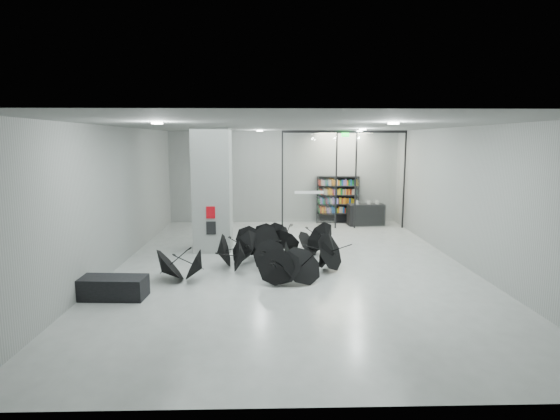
{
  "coord_description": "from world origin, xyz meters",
  "views": [
    {
      "loc": [
        -0.66,
        -12.57,
        3.62
      ],
      "look_at": [
        -0.3,
        1.5,
        1.4
      ],
      "focal_mm": 28.58,
      "sensor_mm": 36.0,
      "label": 1
    }
  ],
  "objects_px": {
    "bench": "(112,288)",
    "bookshelf": "(338,199)",
    "column": "(213,190)",
    "shop_counter": "(366,215)",
    "umbrella_cluster": "(273,255)"
  },
  "relations": [
    {
      "from": "umbrella_cluster",
      "to": "bookshelf",
      "type": "bearing_deg",
      "value": 66.5
    },
    {
      "from": "bench",
      "to": "bookshelf",
      "type": "relative_size",
      "value": 0.76
    },
    {
      "from": "bench",
      "to": "column",
      "type": "bearing_deg",
      "value": 72.33
    },
    {
      "from": "bookshelf",
      "to": "umbrella_cluster",
      "type": "xyz_separation_m",
      "value": [
        -2.92,
        -6.72,
        -0.72
      ]
    },
    {
      "from": "column",
      "to": "umbrella_cluster",
      "type": "bearing_deg",
      "value": -45.31
    },
    {
      "from": "shop_counter",
      "to": "umbrella_cluster",
      "type": "distance_m",
      "value": 7.3
    },
    {
      "from": "bookshelf",
      "to": "column",
      "type": "bearing_deg",
      "value": -128.53
    },
    {
      "from": "bench",
      "to": "umbrella_cluster",
      "type": "height_order",
      "value": "umbrella_cluster"
    },
    {
      "from": "column",
      "to": "shop_counter",
      "type": "xyz_separation_m",
      "value": [
        6.0,
        4.1,
        -1.54
      ]
    },
    {
      "from": "bookshelf",
      "to": "umbrella_cluster",
      "type": "distance_m",
      "value": 7.37
    },
    {
      "from": "shop_counter",
      "to": "umbrella_cluster",
      "type": "height_order",
      "value": "umbrella_cluster"
    },
    {
      "from": "shop_counter",
      "to": "column",
      "type": "bearing_deg",
      "value": -149.97
    },
    {
      "from": "bench",
      "to": "umbrella_cluster",
      "type": "distance_m",
      "value": 4.58
    },
    {
      "from": "bookshelf",
      "to": "umbrella_cluster",
      "type": "height_order",
      "value": "bookshelf"
    },
    {
      "from": "bench",
      "to": "bookshelf",
      "type": "distance_m",
      "value": 11.52
    }
  ]
}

